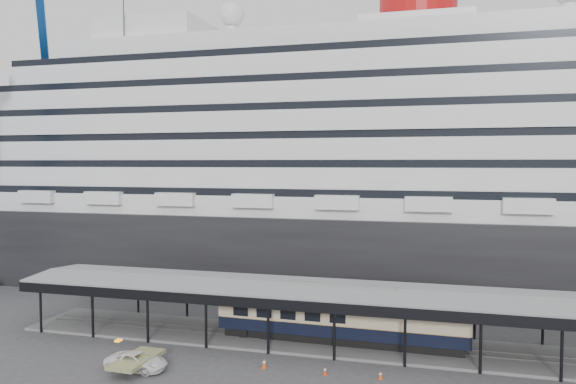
% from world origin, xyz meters
% --- Properties ---
extents(ground, '(200.00, 200.00, 0.00)m').
position_xyz_m(ground, '(0.00, 0.00, 0.00)').
color(ground, '#3A3A3D').
rests_on(ground, ground).
extents(cruise_ship, '(130.00, 30.00, 43.90)m').
position_xyz_m(cruise_ship, '(0.05, 32.00, 18.35)').
color(cruise_ship, black).
rests_on(cruise_ship, ground).
extents(platform_canopy, '(56.00, 9.18, 5.30)m').
position_xyz_m(platform_canopy, '(0.00, 5.00, 2.36)').
color(platform_canopy, slate).
rests_on(platform_canopy, ground).
extents(port_truck, '(5.06, 2.48, 1.38)m').
position_xyz_m(port_truck, '(-11.83, -5.49, 0.69)').
color(port_truck, white).
rests_on(port_truck, ground).
extents(pullman_carriage, '(22.71, 3.48, 22.23)m').
position_xyz_m(pullman_carriage, '(2.68, 5.00, 2.70)').
color(pullman_carriage, black).
rests_on(pullman_carriage, ground).
extents(traffic_cone_left, '(0.45, 0.45, 0.79)m').
position_xyz_m(traffic_cone_left, '(-2.19, -2.39, 0.39)').
color(traffic_cone_left, '#EC4F0D').
rests_on(traffic_cone_left, ground).
extents(traffic_cone_mid, '(0.43, 0.43, 0.66)m').
position_xyz_m(traffic_cone_mid, '(2.81, -2.51, 0.33)').
color(traffic_cone_mid, '#EF350D').
rests_on(traffic_cone_mid, ground).
extents(traffic_cone_right, '(0.42, 0.42, 0.66)m').
position_xyz_m(traffic_cone_right, '(7.05, -2.22, 0.33)').
color(traffic_cone_right, '#FC450E').
rests_on(traffic_cone_right, ground).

